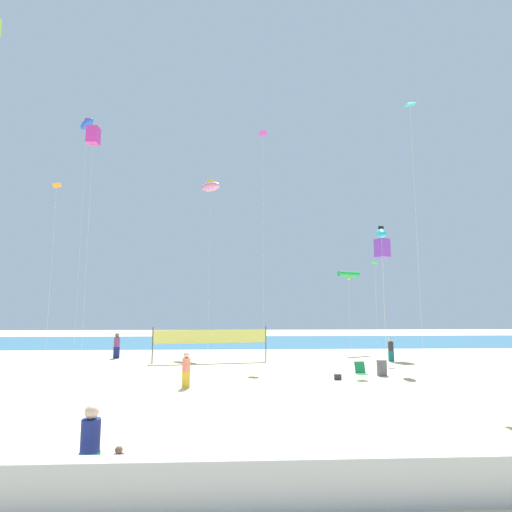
% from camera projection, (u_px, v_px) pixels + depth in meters
% --- Properties ---
extents(ground_plane, '(120.00, 120.00, 0.00)m').
position_uv_depth(ground_plane, '(230.00, 397.00, 16.65)').
color(ground_plane, beige).
extents(ocean_band, '(120.00, 20.00, 0.01)m').
position_uv_depth(ocean_band, '(233.00, 341.00, 47.20)').
color(ocean_band, teal).
rests_on(ocean_band, ground).
extents(boardwalk_ledge, '(28.00, 0.44, 0.88)m').
position_uv_depth(boardwalk_ledge, '(222.00, 483.00, 7.29)').
color(boardwalk_ledge, '#B7B7BC').
rests_on(boardwalk_ledge, ground).
extents(mother_figure, '(0.37, 0.37, 1.62)m').
position_uv_depth(mother_figure, '(90.00, 445.00, 8.06)').
color(mother_figure, '#19727A').
rests_on(mother_figure, ground).
extents(toddler_figure, '(0.20, 0.20, 0.88)m').
position_uv_depth(toddler_figure, '(118.00, 468.00, 7.89)').
color(toddler_figure, gold).
rests_on(toddler_figure, ground).
extents(beachgoer_plum_shirt, '(0.42, 0.42, 1.84)m').
position_uv_depth(beachgoer_plum_shirt, '(117.00, 345.00, 30.46)').
color(beachgoer_plum_shirt, navy).
rests_on(beachgoer_plum_shirt, ground).
extents(beachgoer_charcoal_shirt, '(0.37, 0.37, 1.60)m').
position_uv_depth(beachgoer_charcoal_shirt, '(391.00, 349.00, 28.64)').
color(beachgoer_charcoal_shirt, '#19727A').
rests_on(beachgoer_charcoal_shirt, ground).
extents(beachgoer_coral_shirt, '(0.36, 0.36, 1.60)m').
position_uv_depth(beachgoer_coral_shirt, '(186.00, 368.00, 18.83)').
color(beachgoer_coral_shirt, gold).
rests_on(beachgoer_coral_shirt, ground).
extents(folding_beach_chair, '(0.52, 0.65, 0.89)m').
position_uv_depth(folding_beach_chair, '(361.00, 370.00, 20.91)').
color(folding_beach_chair, '#1E8C4C').
rests_on(folding_beach_chair, ground).
extents(trash_barrel, '(0.54, 0.54, 0.82)m').
position_uv_depth(trash_barrel, '(382.00, 368.00, 22.29)').
color(trash_barrel, '#595960').
rests_on(trash_barrel, ground).
extents(volleyball_net, '(7.70, 1.38, 2.40)m').
position_uv_depth(volleyball_net, '(211.00, 338.00, 28.18)').
color(volleyball_net, '#4C4C51').
rests_on(volleyball_net, ground).
extents(beach_handbag, '(0.35, 0.17, 0.28)m').
position_uv_depth(beach_handbag, '(338.00, 377.00, 20.88)').
color(beach_handbag, '#2D2D33').
rests_on(beach_handbag, ground).
extents(kite_green_tube, '(2.18, 1.46, 6.86)m').
position_uv_depth(kite_green_tube, '(348.00, 274.00, 35.73)').
color(kite_green_tube, silver).
rests_on(kite_green_tube, ground).
extents(kite_pink_inflatable, '(2.44, 2.48, 15.51)m').
position_uv_depth(kite_pink_inflatable, '(210.00, 187.00, 38.03)').
color(kite_pink_inflatable, silver).
rests_on(kite_pink_inflatable, ground).
extents(kite_magenta_box, '(0.82, 0.82, 16.34)m').
position_uv_depth(kite_magenta_box, '(93.00, 136.00, 29.08)').
color(kite_magenta_box, silver).
rests_on(kite_magenta_box, ground).
extents(kite_violet_box, '(1.20, 1.20, 9.24)m').
position_uv_depth(kite_violet_box, '(382.00, 248.00, 33.34)').
color(kite_violet_box, silver).
rests_on(kite_violet_box, ground).
extents(kite_cyan_diamond, '(0.78, 0.78, 14.67)m').
position_uv_depth(kite_cyan_diamond, '(410.00, 110.00, 22.18)').
color(kite_cyan_diamond, silver).
rests_on(kite_cyan_diamond, ground).
extents(kite_blue_inflatable, '(1.86, 1.81, 20.24)m').
position_uv_depth(kite_blue_inflatable, '(87.00, 124.00, 36.16)').
color(kite_blue_inflatable, silver).
rests_on(kite_blue_inflatable, ground).
extents(kite_magenta_diamond, '(0.82, 0.82, 18.29)m').
position_uv_depth(kite_magenta_diamond, '(263.00, 138.00, 34.14)').
color(kite_magenta_diamond, silver).
rests_on(kite_magenta_diamond, ground).
extents(kite_green_diamond, '(0.47, 0.47, 7.04)m').
position_uv_depth(kite_green_diamond, '(375.00, 266.00, 29.82)').
color(kite_green_diamond, silver).
rests_on(kite_green_diamond, ground).
extents(kite_cyan_inflatable, '(0.91, 1.85, 8.99)m').
position_uv_depth(kite_cyan_inflatable, '(381.00, 233.00, 26.74)').
color(kite_cyan_inflatable, silver).
rests_on(kite_cyan_inflatable, ground).
extents(kite_orange_diamond, '(0.71, 0.71, 12.24)m').
position_uv_depth(kite_orange_diamond, '(56.00, 189.00, 28.34)').
color(kite_orange_diamond, silver).
rests_on(kite_orange_diamond, ground).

